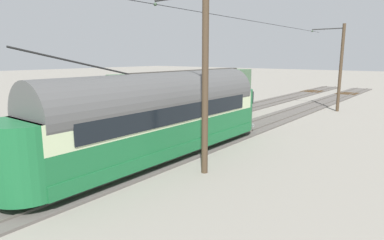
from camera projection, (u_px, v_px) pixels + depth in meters
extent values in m
plane|color=gray|center=(193.00, 133.00, 22.21)|extent=(220.00, 220.00, 0.00)
cube|color=#56514C|center=(223.00, 137.00, 20.78)|extent=(2.80, 80.00, 0.10)
cube|color=#59544C|center=(213.00, 134.00, 21.20)|extent=(0.07, 80.00, 0.08)
cube|color=#59544C|center=(232.00, 137.00, 20.33)|extent=(0.07, 80.00, 0.08)
cube|color=#47331E|center=(349.00, 93.00, 45.43)|extent=(2.50, 0.24, 0.08)
cube|color=#47331E|center=(348.00, 93.00, 44.93)|extent=(2.50, 0.24, 0.08)
cube|color=#47331E|center=(347.00, 93.00, 44.43)|extent=(2.50, 0.24, 0.08)
cube|color=#47331E|center=(346.00, 94.00, 43.93)|extent=(2.50, 0.24, 0.08)
cube|color=#47331E|center=(345.00, 94.00, 43.43)|extent=(2.50, 0.24, 0.08)
cube|color=#56514C|center=(168.00, 127.00, 23.62)|extent=(2.80, 80.00, 0.10)
cube|color=#59544C|center=(161.00, 125.00, 24.04)|extent=(0.07, 80.00, 0.08)
cube|color=#59544C|center=(175.00, 127.00, 23.17)|extent=(0.07, 80.00, 0.08)
cube|color=#47331E|center=(315.00, 91.00, 48.27)|extent=(2.50, 0.24, 0.08)
cube|color=#47331E|center=(314.00, 91.00, 47.77)|extent=(2.50, 0.24, 0.08)
cube|color=#47331E|center=(312.00, 91.00, 47.26)|extent=(2.50, 0.24, 0.08)
cube|color=#47331E|center=(311.00, 92.00, 46.76)|extent=(2.50, 0.24, 0.08)
cube|color=#47331E|center=(309.00, 92.00, 46.26)|extent=(2.50, 0.24, 0.08)
cube|color=#196033|center=(162.00, 145.00, 16.41)|extent=(2.65, 13.33, 0.55)
cube|color=#196033|center=(162.00, 131.00, 16.27)|extent=(2.55, 13.33, 0.95)
cube|color=#B7C699|center=(162.00, 111.00, 16.08)|extent=(2.55, 13.33, 1.05)
cylinder|color=#4C4C4C|center=(161.00, 100.00, 15.98)|extent=(2.65, 13.07, 2.65)
cylinder|color=#196033|center=(232.00, 109.00, 21.32)|extent=(2.55, 2.55, 2.55)
cylinder|color=#196033|center=(27.00, 158.00, 11.12)|extent=(2.55, 2.55, 2.55)
cube|color=black|center=(242.00, 92.00, 22.00)|extent=(1.63, 0.08, 0.36)
cube|color=black|center=(242.00, 97.00, 22.09)|extent=(1.73, 0.06, 0.80)
cube|color=black|center=(182.00, 113.00, 15.29)|extent=(0.04, 11.20, 0.80)
cube|color=black|center=(143.00, 108.00, 16.87)|extent=(0.04, 11.20, 0.80)
cylinder|color=silver|center=(242.00, 110.00, 22.34)|extent=(0.24, 0.06, 0.24)
cube|color=gray|center=(241.00, 124.00, 22.47)|extent=(1.94, 0.12, 0.20)
cylinder|color=black|center=(78.00, 63.00, 12.20)|extent=(0.07, 4.91, 1.13)
cylinder|color=black|center=(221.00, 134.00, 19.29)|extent=(0.10, 0.76, 0.76)
cylinder|color=black|center=(202.00, 131.00, 20.16)|extent=(0.10, 0.76, 0.76)
cylinder|color=black|center=(100.00, 175.00, 12.72)|extent=(0.10, 0.76, 0.76)
cylinder|color=black|center=(78.00, 167.00, 13.59)|extent=(0.10, 0.76, 0.76)
cube|color=#4C6B4C|center=(191.00, 92.00, 25.28)|extent=(2.90, 13.65, 3.20)
cube|color=#332D28|center=(191.00, 71.00, 24.96)|extent=(0.70, 12.28, 0.08)
cube|color=black|center=(191.00, 115.00, 25.62)|extent=(2.70, 13.65, 0.36)
cube|color=black|center=(207.00, 97.00, 24.43)|extent=(0.06, 2.20, 2.56)
cylinder|color=black|center=(232.00, 108.00, 28.85)|extent=(0.10, 0.84, 0.84)
cylinder|color=black|center=(218.00, 106.00, 29.72)|extent=(0.10, 0.84, 0.84)
cylinder|color=black|center=(155.00, 126.00, 21.49)|extent=(0.10, 0.84, 0.84)
cylinder|color=black|center=(139.00, 123.00, 22.36)|extent=(0.10, 0.84, 0.84)
cylinder|color=#423323|center=(341.00, 68.00, 30.06)|extent=(0.28, 0.28, 7.93)
cylinder|color=#2D2D2D|center=(328.00, 29.00, 30.24)|extent=(2.83, 0.10, 0.10)
sphere|color=#334733|center=(312.00, 31.00, 31.12)|extent=(0.16, 0.16, 0.16)
cylinder|color=#423323|center=(205.00, 83.00, 13.84)|extent=(0.28, 0.28, 7.93)
sphere|color=#334733|center=(155.00, 4.00, 14.91)|extent=(0.16, 0.16, 0.16)
cylinder|color=black|center=(261.00, 22.00, 23.02)|extent=(0.03, 25.04, 0.03)
cylinder|color=black|center=(328.00, 29.00, 30.24)|extent=(2.83, 0.02, 0.02)
cube|color=#47331E|center=(126.00, 125.00, 24.22)|extent=(0.24, 2.40, 0.18)
cube|color=#47331E|center=(123.00, 124.00, 24.40)|extent=(0.24, 2.40, 0.18)
cube|color=#47331E|center=(121.00, 124.00, 24.58)|extent=(0.24, 2.40, 0.18)
cube|color=#47331E|center=(126.00, 121.00, 24.60)|extent=(2.40, 0.24, 0.18)
cube|color=#47331E|center=(123.00, 122.00, 24.37)|extent=(2.40, 0.24, 0.18)
cube|color=#47331E|center=(120.00, 123.00, 24.14)|extent=(2.40, 0.24, 0.18)
cube|color=#47331E|center=(126.00, 120.00, 24.15)|extent=(0.24, 2.40, 0.18)
cube|color=#47331E|center=(123.00, 120.00, 24.33)|extent=(0.24, 2.40, 0.18)
cube|color=#47331E|center=(120.00, 119.00, 24.51)|extent=(0.24, 2.40, 0.18)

